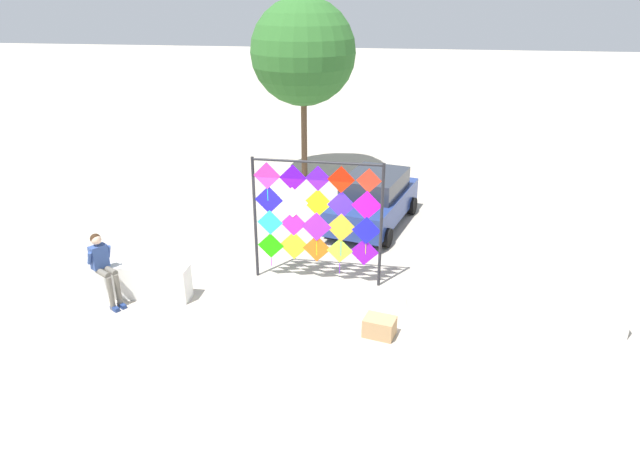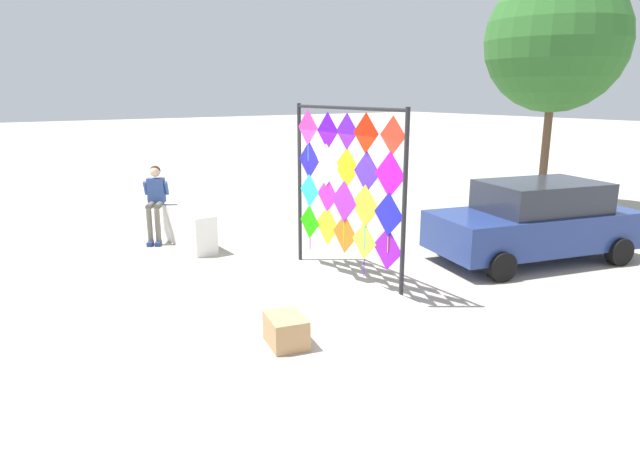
% 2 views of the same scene
% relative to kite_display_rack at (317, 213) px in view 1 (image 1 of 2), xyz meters
% --- Properties ---
extents(ground, '(120.00, 120.00, 0.00)m').
position_rel_kite_display_rack_xyz_m(ground, '(-0.29, -1.16, -1.72)').
color(ground, '#ADA393').
extents(plaza_ledge_left, '(4.36, 0.46, 0.79)m').
position_rel_kite_display_rack_xyz_m(plaza_ledge_left, '(-4.85, -1.36, -1.33)').
color(plaza_ledge_left, silver).
rests_on(plaza_ledge_left, ground).
extents(plaza_ledge_right, '(4.36, 0.46, 0.79)m').
position_rel_kite_display_rack_xyz_m(plaza_ledge_right, '(4.28, -1.36, -1.33)').
color(plaza_ledge_right, silver).
rests_on(plaza_ledge_right, ground).
extents(kite_display_rack, '(3.00, 0.14, 2.96)m').
position_rel_kite_display_rack_xyz_m(kite_display_rack, '(0.00, 0.00, 0.00)').
color(kite_display_rack, '#232328').
rests_on(kite_display_rack, ground).
extents(seated_vendor, '(0.79, 0.70, 1.63)m').
position_rel_kite_display_rack_xyz_m(seated_vendor, '(-4.37, -1.78, -0.75)').
color(seated_vendor, '#666056').
rests_on(seated_vendor, ground).
extents(parked_car, '(2.62, 4.21, 1.52)m').
position_rel_kite_display_rack_xyz_m(parked_car, '(1.07, 3.73, -0.95)').
color(parked_car, navy).
rests_on(parked_car, ground).
extents(cardboard_box_large, '(0.70, 0.58, 0.39)m').
position_rel_kite_display_rack_xyz_m(cardboard_box_large, '(1.60, -2.14, -1.53)').
color(cardboard_box_large, tan).
rests_on(cardboard_box_large, ground).
extents(tree_far_right, '(3.62, 3.62, 6.24)m').
position_rel_kite_display_rack_xyz_m(tree_far_right, '(-1.69, 8.21, 2.73)').
color(tree_far_right, brown).
rests_on(tree_far_right, ground).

